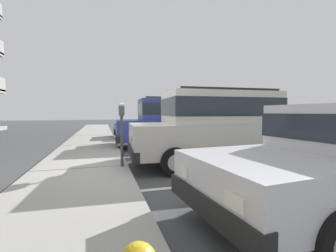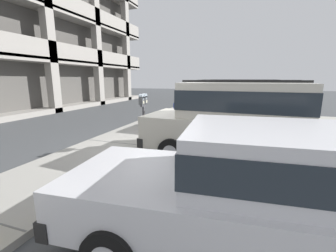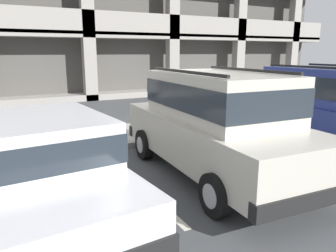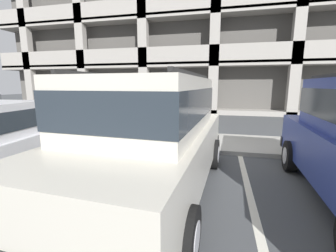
% 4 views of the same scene
% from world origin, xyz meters
% --- Properties ---
extents(ground_plane, '(80.00, 80.00, 0.10)m').
position_xyz_m(ground_plane, '(0.00, 0.00, -0.05)').
color(ground_plane, '#444749').
extents(sidewalk, '(40.00, 2.20, 0.12)m').
position_xyz_m(sidewalk, '(0.00, 1.30, 0.06)').
color(sidewalk, '#9E9B93').
rests_on(sidewalk, ground_plane).
extents(parking_stall_lines, '(12.79, 4.80, 0.01)m').
position_xyz_m(parking_stall_lines, '(1.58, -1.40, 0.00)').
color(parking_stall_lines, silver).
rests_on(parking_stall_lines, ground_plane).
extents(silver_suv, '(2.20, 4.88, 2.03)m').
position_xyz_m(silver_suv, '(-0.06, -2.26, 1.09)').
color(silver_suv, beige).
rests_on(silver_suv, ground_plane).
extents(red_sedan, '(2.08, 4.60, 1.54)m').
position_xyz_m(red_sedan, '(-3.22, -2.56, 0.82)').
color(red_sedan, silver).
rests_on(red_sedan, ground_plane).
extents(dark_hatchback, '(2.18, 4.87, 2.03)m').
position_xyz_m(dark_hatchback, '(3.38, -2.10, 1.09)').
color(dark_hatchback, navy).
rests_on(dark_hatchback, ground_plane).
extents(blue_coupe, '(1.96, 4.54, 1.54)m').
position_xyz_m(blue_coupe, '(6.57, -2.13, 0.82)').
color(blue_coupe, '#5B665B').
rests_on(blue_coupe, ground_plane).
extents(parking_meter_near, '(0.35, 0.12, 1.53)m').
position_xyz_m(parking_meter_near, '(-0.10, 0.35, 1.26)').
color(parking_meter_near, '#47474C').
rests_on(parking_meter_near, sidewalk).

